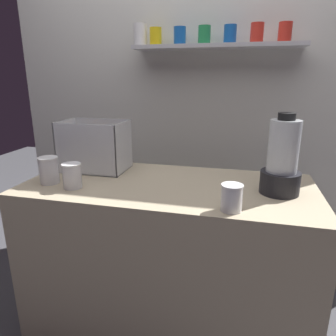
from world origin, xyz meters
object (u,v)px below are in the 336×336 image
juice_cup_beet_far_left (49,172)px  juice_cup_carrot_middle (232,199)px  blender_pitcher (282,162)px  juice_cup_pomegranate_left (72,177)px  carrot_display_bin (94,155)px

juice_cup_beet_far_left → juice_cup_carrot_middle: bearing=-7.7°
blender_pitcher → juice_cup_carrot_middle: blender_pitcher is taller
juice_cup_pomegranate_left → juice_cup_carrot_middle: juice_cup_pomegranate_left is taller
carrot_display_bin → juice_cup_beet_far_left: (-0.11, -0.26, -0.03)m
juice_cup_pomegranate_left → juice_cup_carrot_middle: (0.73, -0.08, -0.01)m
blender_pitcher → carrot_display_bin: bearing=172.0°
carrot_display_bin → juice_cup_beet_far_left: 0.29m
juice_cup_beet_far_left → blender_pitcher: bearing=6.8°
carrot_display_bin → juice_cup_carrot_middle: bearing=-26.4°
carrot_display_bin → blender_pitcher: bearing=-8.0°
carrot_display_bin → juice_cup_carrot_middle: size_ratio=3.28×
juice_cup_pomegranate_left → juice_cup_carrot_middle: 0.74m
carrot_display_bin → juice_cup_carrot_middle: 0.86m
blender_pitcher → juice_cup_pomegranate_left: blender_pitcher is taller
juice_cup_beet_far_left → juice_cup_carrot_middle: size_ratio=1.22×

